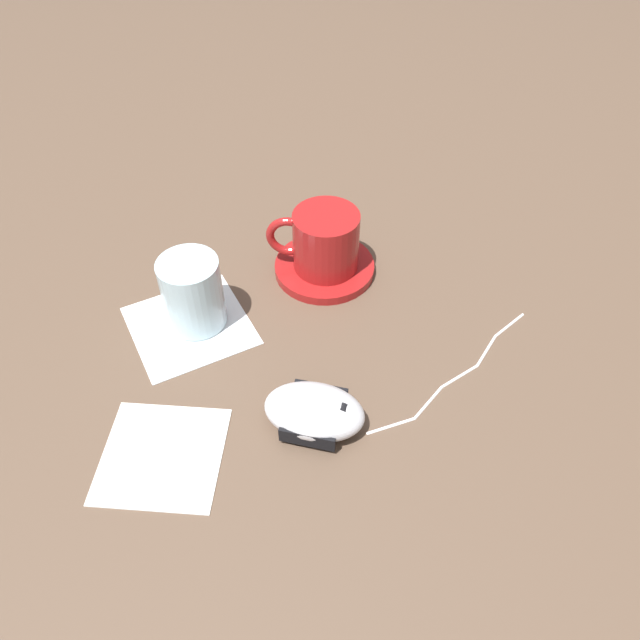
{
  "coord_description": "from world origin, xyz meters",
  "views": [
    {
      "loc": [
        -0.04,
        0.48,
        0.52
      ],
      "look_at": [
        -0.06,
        0.01,
        0.03
      ],
      "focal_mm": 35.0,
      "sensor_mm": 36.0,
      "label": 1
    }
  ],
  "objects_px": {
    "saucer": "(324,267)",
    "coffee_cup": "(324,241)",
    "computer_mouse": "(314,411)",
    "drinking_glass": "(193,293)"
  },
  "relations": [
    {
      "from": "saucer",
      "to": "coffee_cup",
      "type": "height_order",
      "value": "coffee_cup"
    },
    {
      "from": "coffee_cup",
      "to": "drinking_glass",
      "type": "height_order",
      "value": "drinking_glass"
    },
    {
      "from": "coffee_cup",
      "to": "computer_mouse",
      "type": "xyz_separation_m",
      "value": [
        0.02,
        0.23,
        -0.03
      ]
    },
    {
      "from": "saucer",
      "to": "coffee_cup",
      "type": "bearing_deg",
      "value": 20.23
    },
    {
      "from": "saucer",
      "to": "computer_mouse",
      "type": "relative_size",
      "value": 1.08
    },
    {
      "from": "saucer",
      "to": "computer_mouse",
      "type": "height_order",
      "value": "computer_mouse"
    },
    {
      "from": "saucer",
      "to": "coffee_cup",
      "type": "relative_size",
      "value": 1.1
    },
    {
      "from": "coffee_cup",
      "to": "drinking_glass",
      "type": "relative_size",
      "value": 1.31
    },
    {
      "from": "coffee_cup",
      "to": "computer_mouse",
      "type": "relative_size",
      "value": 0.98
    },
    {
      "from": "saucer",
      "to": "drinking_glass",
      "type": "bearing_deg",
      "value": 27.32
    }
  ]
}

